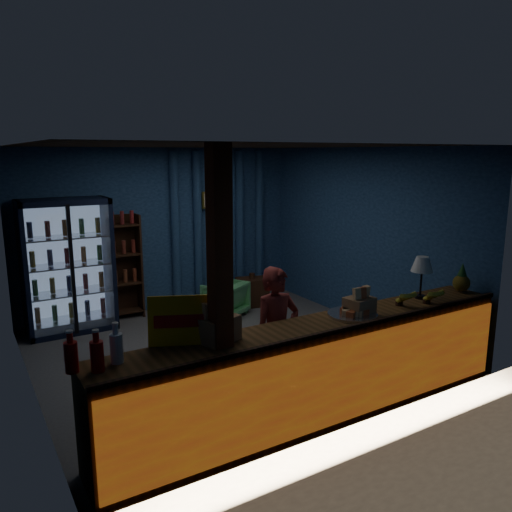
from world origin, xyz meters
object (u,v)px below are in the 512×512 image
(green_chair, at_px, (225,299))
(shopkeeper, at_px, (277,336))
(table_lamp, at_px, (422,266))
(pastry_tray, at_px, (352,313))

(green_chair, bearing_deg, shopkeeper, 42.59)
(shopkeeper, bearing_deg, table_lamp, -14.57)
(green_chair, xyz_separation_m, table_lamp, (0.79, -3.12, 1.05))
(green_chair, relative_size, pastry_tray, 1.21)
(shopkeeper, height_order, pastry_tray, shopkeeper)
(shopkeeper, relative_size, pastry_tray, 2.88)
(pastry_tray, bearing_deg, green_chair, 85.40)
(pastry_tray, bearing_deg, table_lamp, 3.80)
(shopkeeper, xyz_separation_m, green_chair, (0.85, 2.74, -0.44))
(shopkeeper, xyz_separation_m, table_lamp, (1.64, -0.38, 0.61))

